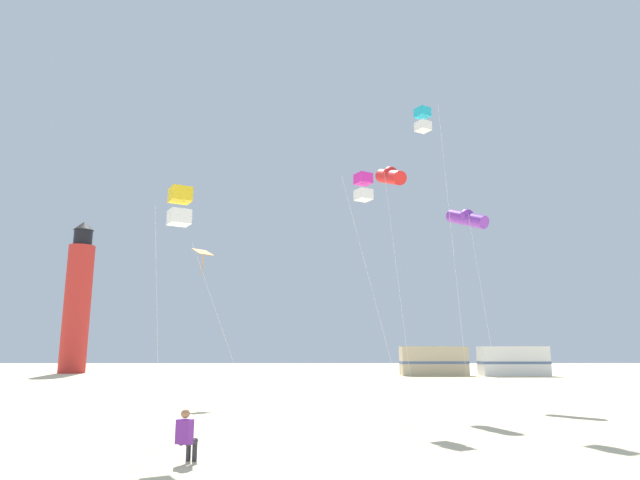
% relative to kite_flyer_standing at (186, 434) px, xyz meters
% --- Properties ---
extents(kite_flyer_standing, '(0.45, 0.56, 1.16)m').
position_rel_kite_flyer_standing_xyz_m(kite_flyer_standing, '(0.00, 0.00, 0.00)').
color(kite_flyer_standing, '#722D99').
rests_on(kite_flyer_standing, ground).
extents(kite_box_magenta, '(2.33, 1.77, 9.73)m').
position_rel_kite_flyer_standing_xyz_m(kite_box_magenta, '(4.88, 9.18, 8.52)').
color(kite_box_magenta, silver).
rests_on(kite_box_magenta, ground).
extents(kite_tube_scarlet, '(1.41, 2.59, 11.69)m').
position_rel_kite_flyer_standing_xyz_m(kite_tube_scarlet, '(6.63, 13.34, 10.37)').
color(kite_tube_scarlet, silver).
rests_on(kite_tube_scarlet, ground).
extents(kite_diamond_orange, '(3.11, 3.11, 7.71)m').
position_rel_kite_flyer_standing_xyz_m(kite_diamond_orange, '(-2.96, 15.44, 6.60)').
color(kite_diamond_orange, silver).
rests_on(kite_diamond_orange, ground).
extents(kite_box_gold, '(1.17, 1.17, 7.27)m').
position_rel_kite_flyer_standing_xyz_m(kite_box_gold, '(-1.21, 3.12, 6.07)').
color(kite_box_gold, silver).
rests_on(kite_box_gold, ground).
extents(kite_tube_violet, '(2.08, 2.47, 10.01)m').
position_rel_kite_flyer_standing_xyz_m(kite_tube_violet, '(10.91, 15.30, 8.69)').
color(kite_tube_violet, silver).
rests_on(kite_tube_violet, ground).
extents(kite_box_cyan, '(2.07, 2.07, 13.86)m').
position_rel_kite_flyer_standing_xyz_m(kite_box_cyan, '(8.02, 11.70, 12.64)').
color(kite_box_cyan, silver).
rests_on(kite_box_cyan, ground).
extents(lighthouse_distant, '(2.80, 2.80, 16.80)m').
position_rel_kite_flyer_standing_xyz_m(lighthouse_distant, '(-23.45, 48.09, 7.22)').
color(lighthouse_distant, red).
rests_on(lighthouse_distant, ground).
extents(rv_van_tan, '(6.45, 2.38, 2.80)m').
position_rel_kite_flyer_standing_xyz_m(rv_van_tan, '(14.48, 41.93, 0.78)').
color(rv_van_tan, '#C6B28C').
rests_on(rv_van_tan, ground).
extents(rv_van_white, '(6.48, 2.47, 2.80)m').
position_rel_kite_flyer_standing_xyz_m(rv_van_white, '(22.02, 41.10, 0.78)').
color(rv_van_white, white).
rests_on(rv_van_white, ground).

